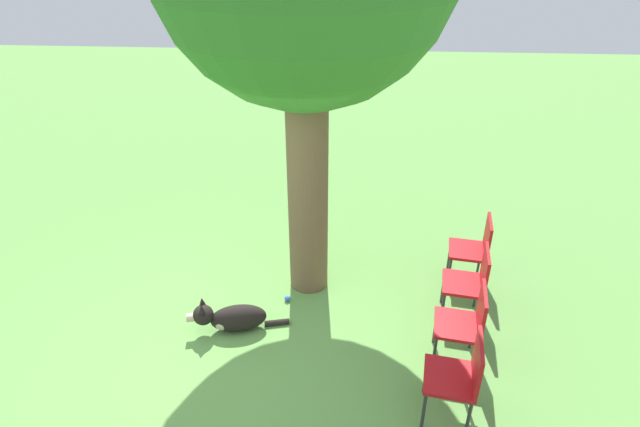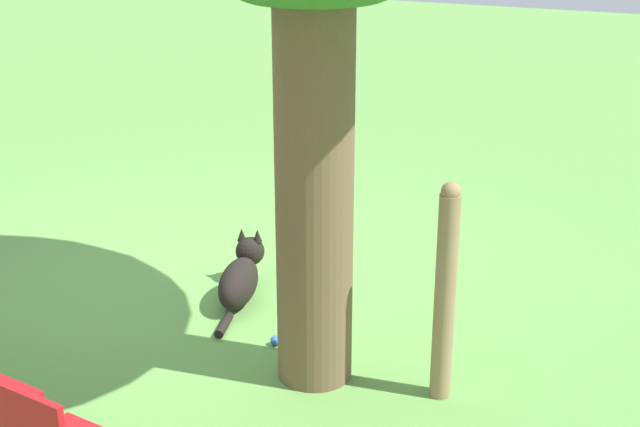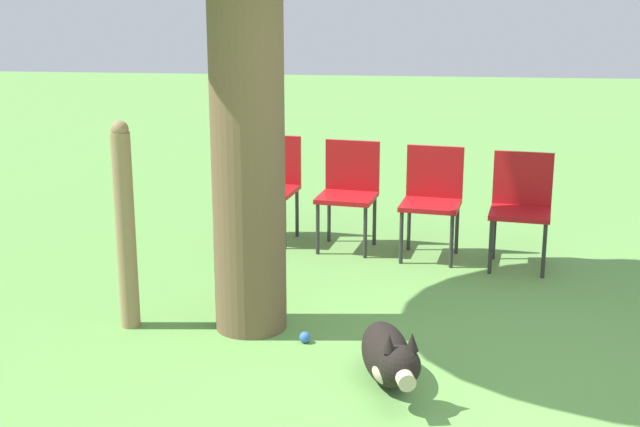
% 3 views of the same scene
% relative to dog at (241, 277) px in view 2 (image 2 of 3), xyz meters
% --- Properties ---
extents(ground_plane, '(30.00, 30.00, 0.00)m').
position_rel_dog_xyz_m(ground_plane, '(-0.01, -0.30, -0.16)').
color(ground_plane, '#609947').
extents(dog, '(1.04, 0.40, 0.41)m').
position_rel_dog_xyz_m(dog, '(0.00, 0.00, 0.00)').
color(dog, black).
rests_on(dog, ground_plane).
extents(fence_post, '(0.12, 0.12, 1.30)m').
position_rel_dog_xyz_m(fence_post, '(0.67, 1.63, 0.49)').
color(fence_post, '#937551').
rests_on(fence_post, ground_plane).
extents(tennis_ball, '(0.07, 0.07, 0.07)m').
position_rel_dog_xyz_m(tennis_ball, '(0.52, 0.52, -0.13)').
color(tennis_ball, blue).
rests_on(tennis_ball, ground_plane).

